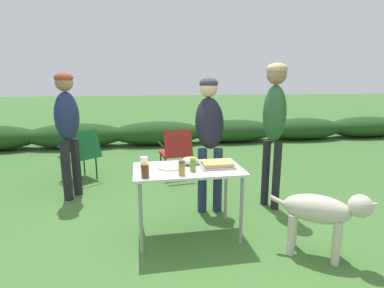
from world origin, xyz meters
name	(u,v)px	position (x,y,z in m)	size (l,w,h in m)	color
ground_plane	(188,234)	(0.00, 0.00, 0.00)	(60.00, 60.00, 0.00)	#3D6B2D
shrub_hedge	(158,133)	(0.00, 4.68, 0.29)	(14.40, 0.90, 0.59)	#1E4219
folding_table	(188,175)	(0.00, 0.00, 0.66)	(1.10, 0.64, 0.74)	silver
food_tray	(217,164)	(0.30, -0.01, 0.77)	(0.34, 0.27, 0.06)	#9E9EA3
plate_stack	(170,167)	(-0.18, 0.04, 0.75)	(0.25, 0.25, 0.02)	white
mixing_bowl	(190,161)	(0.05, 0.13, 0.78)	(0.19, 0.19, 0.08)	#ADBC99
paper_cup_stack	(144,162)	(-0.44, 0.11, 0.79)	(0.08, 0.08, 0.11)	white
beer_bottle	(145,169)	(-0.44, -0.22, 0.82)	(0.07, 0.07, 0.16)	brown
spice_jar	(182,168)	(-0.09, -0.22, 0.81)	(0.06, 0.06, 0.14)	#B2893D
relish_jar	(193,164)	(0.03, -0.11, 0.81)	(0.06, 0.06, 0.14)	olive
standing_person_in_gray_fleece	(209,128)	(0.38, 0.66, 1.04)	(0.40, 0.51, 1.65)	#232D4C
standing_person_in_dark_puffer	(274,116)	(1.17, 0.54, 1.19)	(0.34, 0.38, 1.82)	black
standing_person_in_navy_coat	(67,122)	(-1.42, 1.33, 1.06)	(0.41, 0.46, 1.71)	black
dog	(323,212)	(1.15, -0.61, 0.44)	(0.80, 0.61, 0.66)	beige
camp_chair_green_behind_table	(176,150)	(0.12, 1.96, 0.47)	(0.54, 0.64, 0.83)	maroon
camp_chair_near_hedge	(81,153)	(-1.42, 2.05, 0.47)	(0.73, 0.75, 0.83)	#19602D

